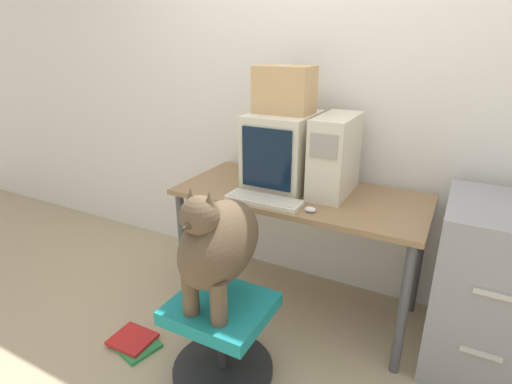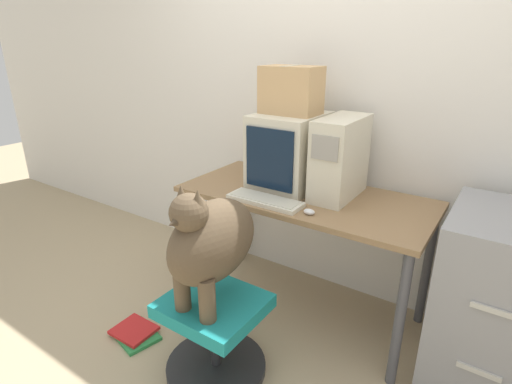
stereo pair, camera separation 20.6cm
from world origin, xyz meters
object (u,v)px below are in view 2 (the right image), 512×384
crt_monitor (289,151)px  office_chair (215,333)px  keyboard (265,200)px  cardboard_box (291,90)px  filing_cabinet (493,304)px  dog (210,241)px  pc_tower (340,158)px  book_stack_floor (135,333)px

crt_monitor → office_chair: size_ratio=0.86×
keyboard → cardboard_box: cardboard_box is taller
crt_monitor → filing_cabinet: (1.17, -0.08, -0.55)m
crt_monitor → cardboard_box: (0.00, 0.00, 0.35)m
keyboard → dog: dog is taller
pc_tower → filing_cabinet: (0.86, -0.09, -0.56)m
book_stack_floor → keyboard: bearing=44.9°
pc_tower → office_chair: size_ratio=0.87×
pc_tower → dog: pc_tower is taller
book_stack_floor → filing_cabinet: bearing=24.6°
crt_monitor → pc_tower: pc_tower is taller
crt_monitor → dog: (0.04, -0.78, -0.24)m
pc_tower → filing_cabinet: 1.02m
keyboard → filing_cabinet: (1.14, 0.23, -0.35)m
crt_monitor → pc_tower: size_ratio=0.99×
filing_cabinet → cardboard_box: cardboard_box is taller
cardboard_box → filing_cabinet: bearing=-4.1°
cardboard_box → book_stack_floor: 1.66m
dog → cardboard_box: cardboard_box is taller
crt_monitor → book_stack_floor: crt_monitor is taller
keyboard → book_stack_floor: 1.09m
office_chair → filing_cabinet: 1.35m
dog → book_stack_floor: dog is taller
crt_monitor → book_stack_floor: 1.39m
dog → filing_cabinet: 1.37m
pc_tower → book_stack_floor: (-0.83, -0.86, -0.99)m
office_chair → dog: dog is taller
dog → filing_cabinet: dog is taller
crt_monitor → dog: bearing=-86.9°
pc_tower → keyboard: 0.48m
crt_monitor → filing_cabinet: size_ratio=0.50×
pc_tower → cardboard_box: size_ratio=1.39×
filing_cabinet → book_stack_floor: bearing=-155.4°
crt_monitor → pc_tower: bearing=1.4°
office_chair → filing_cabinet: bearing=31.9°
pc_tower → cardboard_box: (-0.32, -0.00, 0.34)m
keyboard → filing_cabinet: size_ratio=0.48×
crt_monitor → office_chair: 1.10m
dog → filing_cabinet: (1.13, 0.70, -0.31)m
office_chair → cardboard_box: (-0.04, 0.79, 1.12)m
crt_monitor → cardboard_box: size_ratio=1.38×
keyboard → dog: (0.01, -0.47, -0.04)m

